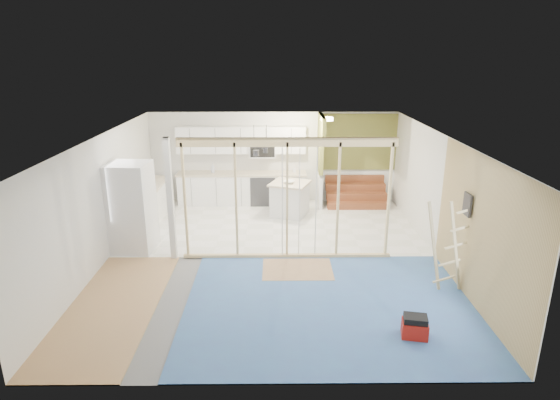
{
  "coord_description": "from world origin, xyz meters",
  "views": [
    {
      "loc": [
        0.07,
        -9.15,
        4.21
      ],
      "look_at": [
        0.16,
        0.6,
        1.1
      ],
      "focal_mm": 30.0,
      "sensor_mm": 36.0,
      "label": 1
    }
  ],
  "objects_px": {
    "fridge": "(132,208)",
    "toolbox": "(415,327)",
    "island": "(290,199)",
    "ladder": "(447,247)"
  },
  "relations": [
    {
      "from": "toolbox",
      "to": "island",
      "type": "bearing_deg",
      "value": 118.16
    },
    {
      "from": "fridge",
      "to": "island",
      "type": "relative_size",
      "value": 1.62
    },
    {
      "from": "fridge",
      "to": "toolbox",
      "type": "xyz_separation_m",
      "value": [
        5.24,
        -3.39,
        -0.81
      ]
    },
    {
      "from": "island",
      "to": "toolbox",
      "type": "bearing_deg",
      "value": -51.78
    },
    {
      "from": "island",
      "to": "toolbox",
      "type": "xyz_separation_m",
      "value": [
        1.76,
        -5.64,
        -0.28
      ]
    },
    {
      "from": "island",
      "to": "ladder",
      "type": "relative_size",
      "value": 0.7
    },
    {
      "from": "ladder",
      "to": "island",
      "type": "bearing_deg",
      "value": 113.27
    },
    {
      "from": "toolbox",
      "to": "fridge",
      "type": "bearing_deg",
      "value": 157.95
    },
    {
      "from": "fridge",
      "to": "toolbox",
      "type": "distance_m",
      "value": 6.29
    },
    {
      "from": "island",
      "to": "toolbox",
      "type": "relative_size",
      "value": 2.77
    }
  ]
}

